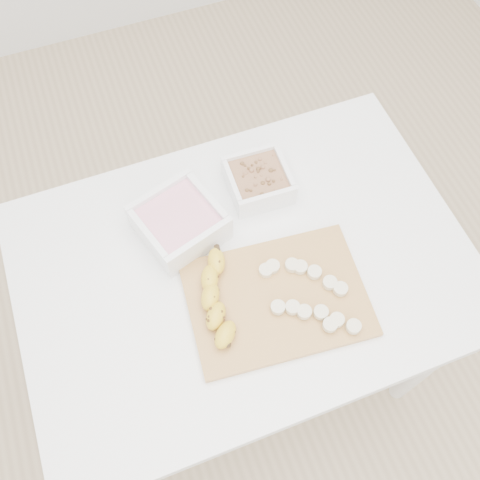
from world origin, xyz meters
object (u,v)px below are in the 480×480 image
object	(u,v)px
banana	(217,299)
bowl_granola	(258,180)
table	(244,281)
bowl_yogurt	(179,222)
cutting_board	(277,298)

from	to	relation	value
banana	bowl_granola	bearing A→B (deg)	77.36
bowl_granola	banana	distance (m)	0.31
table	banana	distance (m)	0.17
table	bowl_granola	distance (m)	0.24
bowl_granola	banana	world-z (taller)	bowl_granola
bowl_yogurt	cutting_board	world-z (taller)	bowl_yogurt
cutting_board	banana	world-z (taller)	banana
cutting_board	bowl_granola	bearing A→B (deg)	76.41
table	cutting_board	bearing A→B (deg)	-72.16
bowl_granola	cutting_board	bearing A→B (deg)	-103.59
bowl_yogurt	bowl_granola	xyz separation A→B (m)	(0.21, 0.05, -0.01)
bowl_granola	table	bearing A→B (deg)	-119.85
table	bowl_granola	size ratio (longest dim) A/B	6.87
banana	bowl_yogurt	bearing A→B (deg)	119.99
bowl_yogurt	bowl_granola	world-z (taller)	bowl_yogurt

